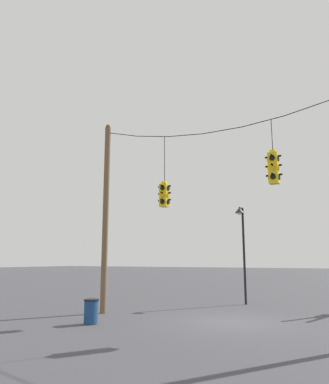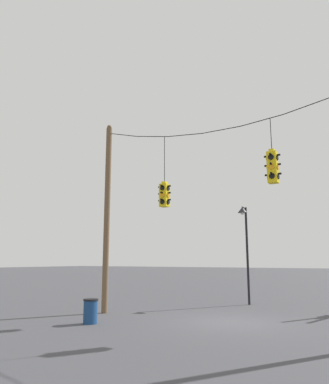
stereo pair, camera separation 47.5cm
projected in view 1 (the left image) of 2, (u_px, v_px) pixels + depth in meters
ground_plane at (231, 322)px, 13.80m from camera, size 200.00×200.00×0.00m
utility_pole_left at (106, 215)px, 16.86m from camera, size 0.26×0.26×8.55m
span_wire at (222, 123)px, 14.78m from camera, size 11.24×0.03×0.89m
traffic_light_over_intersection at (164, 195)px, 15.53m from camera, size 0.58×0.58×3.03m
traffic_light_near_left_pole at (274, 168)px, 13.50m from camera, size 0.58×0.58×2.42m
street_lamp at (242, 231)px, 19.77m from camera, size 0.49×0.84×5.05m
trash_bin at (91, 311)px, 13.44m from camera, size 0.54×0.54×0.87m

